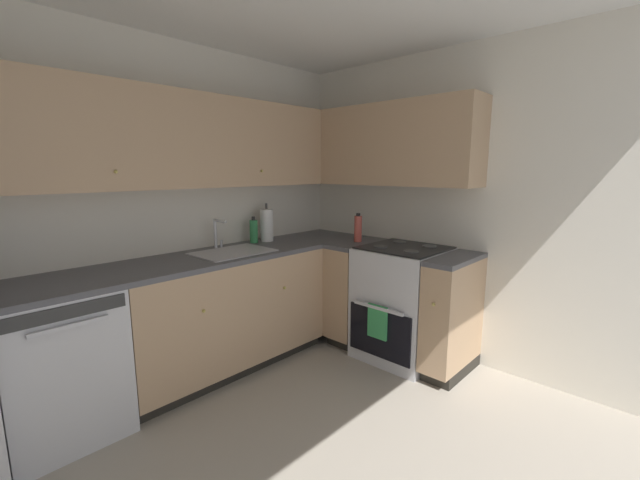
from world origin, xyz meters
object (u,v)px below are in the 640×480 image
object	(u,v)px
oven_range	(403,302)
paper_towel_roll	(267,225)
soap_bottle	(254,231)
oil_bottle	(358,228)
dishwasher	(59,363)

from	to	relation	value
oven_range	paper_towel_roll	world-z (taller)	paper_towel_roll
soap_bottle	oil_bottle	world-z (taller)	oil_bottle
dishwasher	soap_bottle	distance (m)	1.65
oil_bottle	dishwasher	bearing A→B (deg)	168.71
oven_range	soap_bottle	world-z (taller)	soap_bottle
dishwasher	oven_range	distance (m)	2.37
dishwasher	oven_range	bearing A→B (deg)	-22.06
soap_bottle	oil_bottle	distance (m)	0.89
dishwasher	paper_towel_roll	size ratio (longest dim) A/B	2.56
dishwasher	oil_bottle	size ratio (longest dim) A/B	3.51
paper_towel_roll	oil_bottle	bearing A→B (deg)	-49.01
oven_range	paper_towel_roll	bearing A→B (deg)	117.01
oven_range	oil_bottle	world-z (taller)	oil_bottle
oven_range	dishwasher	bearing A→B (deg)	157.94
dishwasher	paper_towel_roll	distance (m)	1.78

